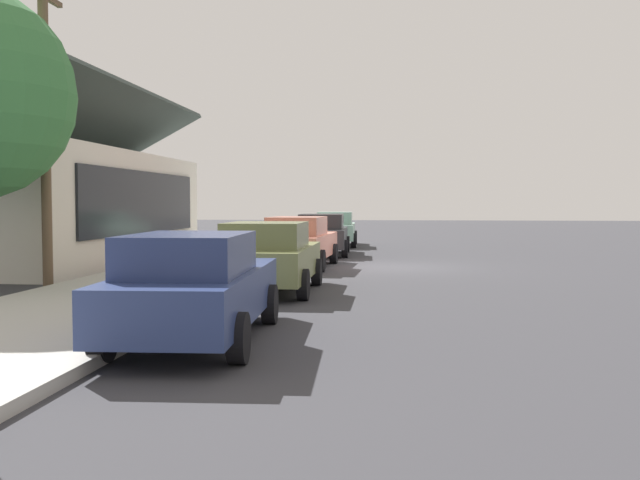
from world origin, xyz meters
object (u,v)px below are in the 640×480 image
object	(u,v)px
car_coral	(299,241)
fire_hydrant_red	(190,275)
car_olive	(269,256)
car_seafoam	(336,229)
traffic_light_main	(70,21)
utility_pole_wooden	(45,122)
car_charcoal	(322,234)
car_navy	(195,286)

from	to	relation	value
car_coral	fire_hydrant_red	size ratio (longest dim) A/B	6.87
car_olive	car_seafoam	bearing A→B (deg)	-0.55
car_coral	traffic_light_main	xyz separation A→B (m)	(-16.39, -0.34, 2.68)
utility_pole_wooden	fire_hydrant_red	bearing A→B (deg)	-112.93
car_olive	traffic_light_main	bearing A→B (deg)	-179.21
car_olive	car_coral	bearing A→B (deg)	0.92
car_charcoal	car_seafoam	bearing A→B (deg)	-2.67
car_navy	traffic_light_main	distance (m)	5.18
traffic_light_main	car_olive	bearing A→B (deg)	1.13
car_olive	car_coral	distance (m)	6.20
car_olive	car_seafoam	xyz separation A→B (m)	(17.37, -0.06, 0.00)
traffic_light_main	utility_pole_wooden	xyz separation A→B (m)	(10.68, 5.66, 0.44)
utility_pole_wooden	car_charcoal	bearing A→B (deg)	-26.27
car_olive	traffic_light_main	distance (m)	10.54
utility_pole_wooden	car_navy	bearing A→B (deg)	-139.12
fire_hydrant_red	car_seafoam	bearing A→B (deg)	-4.68
traffic_light_main	car_charcoal	bearing A→B (deg)	0.45
car_coral	fire_hydrant_red	bearing A→B (deg)	172.24
car_olive	utility_pole_wooden	world-z (taller)	utility_pole_wooden
car_seafoam	fire_hydrant_red	xyz separation A→B (m)	(-18.57, 1.52, -0.32)
car_olive	utility_pole_wooden	size ratio (longest dim) A/B	0.58
car_charcoal	car_seafoam	xyz separation A→B (m)	(5.76, -0.03, -0.00)
car_navy	car_coral	distance (m)	11.96
car_seafoam	fire_hydrant_red	bearing A→B (deg)	172.97
traffic_light_main	utility_pole_wooden	distance (m)	12.10
car_navy	car_seafoam	size ratio (longest dim) A/B	1.00
utility_pole_wooden	car_olive	bearing A→B (deg)	-95.15
fire_hydrant_red	car_charcoal	bearing A→B (deg)	-6.62
traffic_light_main	car_coral	bearing A→B (deg)	1.18
car_coral	utility_pole_wooden	distance (m)	8.40
car_olive	car_seafoam	world-z (taller)	same
car_charcoal	car_coral	bearing A→B (deg)	175.92
car_charcoal	fire_hydrant_red	distance (m)	12.90
car_seafoam	utility_pole_wooden	xyz separation A→B (m)	(-16.87, 5.52, 3.11)
car_coral	car_charcoal	bearing A→B (deg)	0.61
car_olive	car_seafoam	size ratio (longest dim) A/B	0.89
car_olive	car_coral	size ratio (longest dim) A/B	0.90
utility_pole_wooden	car_seafoam	bearing A→B (deg)	-18.12
car_seafoam	utility_pole_wooden	size ratio (longest dim) A/B	0.66
car_charcoal	utility_pole_wooden	distance (m)	12.78
car_navy	car_seafoam	bearing A→B (deg)	-2.83
car_navy	traffic_light_main	world-z (taller)	traffic_light_main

